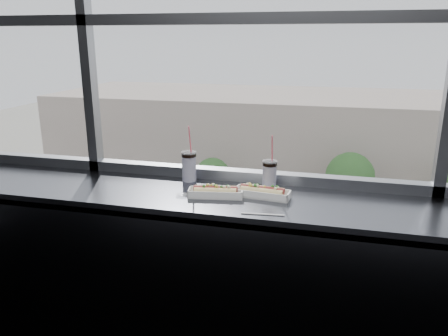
% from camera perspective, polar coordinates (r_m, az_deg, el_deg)
% --- Properties ---
extents(wall_back_lower, '(6.00, 0.00, 6.00)m').
position_cam_1_polar(wall_back_lower, '(2.78, 3.38, -12.49)').
color(wall_back_lower, black).
rests_on(wall_back_lower, ground).
extents(counter, '(6.00, 0.55, 0.06)m').
position_cam_1_polar(counter, '(2.31, 2.31, -4.44)').
color(counter, '#595C64').
rests_on(counter, ground).
extents(counter_fascia, '(6.00, 0.04, 1.04)m').
position_cam_1_polar(counter_fascia, '(2.34, 0.79, -18.66)').
color(counter_fascia, '#595C64').
rests_on(counter_fascia, ground).
extents(hotdog_tray_left, '(0.30, 0.14, 0.07)m').
position_cam_1_polar(hotdog_tray_left, '(2.29, -1.11, -3.10)').
color(hotdog_tray_left, white).
rests_on(hotdog_tray_left, counter).
extents(hotdog_tray_right, '(0.30, 0.13, 0.07)m').
position_cam_1_polar(hotdog_tray_right, '(2.29, 5.03, -3.13)').
color(hotdog_tray_right, white).
rests_on(hotdog_tray_right, counter).
extents(soda_cup_left, '(0.09, 0.09, 0.33)m').
position_cam_1_polar(soda_cup_left, '(2.54, -4.59, 0.43)').
color(soda_cup_left, white).
rests_on(soda_cup_left, counter).
extents(soda_cup_right, '(0.08, 0.08, 0.31)m').
position_cam_1_polar(soda_cup_right, '(2.40, 5.97, -0.72)').
color(soda_cup_right, white).
rests_on(soda_cup_right, counter).
extents(loose_straw, '(0.20, 0.03, 0.01)m').
position_cam_1_polar(loose_straw, '(2.08, 5.08, -6.04)').
color(loose_straw, white).
rests_on(loose_straw, counter).
extents(wrapper, '(0.09, 0.06, 0.02)m').
position_cam_1_polar(wrapper, '(2.31, -5.49, -3.45)').
color(wrapper, silver).
rests_on(wrapper, counter).
extents(plaza_ground, '(120.00, 120.00, 0.00)m').
position_cam_1_polar(plaza_ground, '(47.67, 13.07, 0.47)').
color(plaza_ground, gray).
rests_on(plaza_ground, ground).
extents(street_asphalt, '(80.00, 10.00, 0.06)m').
position_cam_1_polar(street_asphalt, '(25.83, 11.59, -13.65)').
color(street_asphalt, black).
rests_on(street_asphalt, plaza_ground).
extents(far_sidewalk, '(80.00, 6.00, 0.04)m').
position_cam_1_polar(far_sidewalk, '(33.01, 12.33, -6.76)').
color(far_sidewalk, gray).
rests_on(far_sidewalk, plaza_ground).
extents(far_building, '(50.00, 14.00, 8.00)m').
position_cam_1_polar(far_building, '(41.36, 13.22, 3.74)').
color(far_building, '#AD9D90').
rests_on(far_building, plaza_ground).
extents(car_near_c, '(3.39, 6.60, 2.11)m').
position_cam_1_polar(car_near_c, '(21.86, 9.67, -16.27)').
color(car_near_c, '#AB1312').
rests_on(car_near_c, street_asphalt).
extents(car_near_b, '(2.58, 5.89, 1.94)m').
position_cam_1_polar(car_near_b, '(23.39, -8.91, -14.10)').
color(car_near_b, black).
rests_on(car_near_b, street_asphalt).
extents(car_near_a, '(3.00, 6.29, 2.04)m').
position_cam_1_polar(car_near_a, '(25.69, -20.00, -11.87)').
color(car_near_a, '#B2B2B2').
rests_on(car_near_a, street_asphalt).
extents(car_far_a, '(2.82, 5.95, 1.93)m').
position_cam_1_polar(car_far_a, '(30.74, -6.78, -6.24)').
color(car_far_a, black).
rests_on(car_far_a, street_asphalt).
extents(car_far_b, '(2.69, 6.01, 1.97)m').
position_cam_1_polar(car_far_b, '(28.93, 12.16, -7.97)').
color(car_far_b, '#7F1600').
rests_on(car_far_b, street_asphalt).
extents(pedestrian_b, '(0.90, 0.68, 2.03)m').
position_cam_1_polar(pedestrian_b, '(33.21, 11.25, -4.63)').
color(pedestrian_b, '#66605B').
rests_on(pedestrian_b, far_sidewalk).
extents(pedestrian_a, '(0.87, 0.65, 1.95)m').
position_cam_1_polar(pedestrian_a, '(32.53, 1.87, -4.82)').
color(pedestrian_a, '#66605B').
rests_on(pedestrian_a, far_sidewalk).
extents(pedestrian_c, '(0.62, 0.82, 1.85)m').
position_cam_1_polar(pedestrian_c, '(32.15, 18.08, -6.05)').
color(pedestrian_c, '#66605B').
rests_on(pedestrian_c, far_sidewalk).
extents(tree_left, '(2.72, 2.72, 4.25)m').
position_cam_1_polar(tree_left, '(33.12, -1.51, -1.00)').
color(tree_left, '#47382B').
rests_on(tree_left, far_sidewalk).
extents(tree_center, '(3.40, 3.40, 5.31)m').
position_cam_1_polar(tree_center, '(31.81, 16.11, -1.06)').
color(tree_center, '#47382B').
rests_on(tree_center, far_sidewalk).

